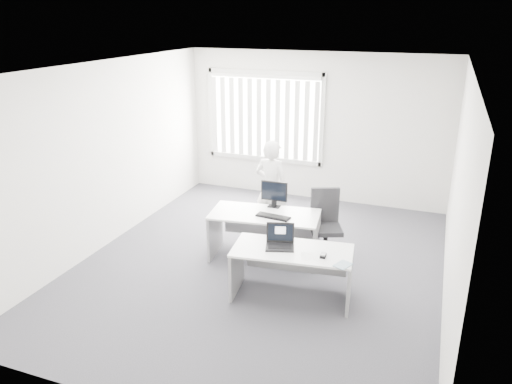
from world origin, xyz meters
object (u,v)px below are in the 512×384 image
at_px(monitor, 274,194).
at_px(desk_far, 265,226).
at_px(person, 272,188).
at_px(laptop, 280,238).
at_px(office_chair, 325,236).
at_px(desk_near, 292,263).

bearing_deg(monitor, desk_far, -100.15).
height_order(person, laptop, person).
relative_size(office_chair, monitor, 2.54).
relative_size(desk_far, monitor, 4.12).
relative_size(desk_near, laptop, 4.42).
xyz_separation_m(office_chair, laptop, (-0.28, -1.33, 0.50)).
height_order(office_chair, laptop, office_chair).
bearing_deg(person, monitor, 122.00).
height_order(desk_near, laptop, laptop).
distance_m(desk_near, desk_far, 1.14).
bearing_deg(person, office_chair, 164.52).
bearing_deg(desk_far, person, 95.09).
bearing_deg(office_chair, person, 132.51).
bearing_deg(monitor, desk_near, -63.56).
distance_m(desk_near, person, 2.02).
relative_size(desk_far, person, 1.05).
bearing_deg(office_chair, desk_near, -117.60).
relative_size(desk_near, person, 0.99).
distance_m(desk_near, office_chair, 1.33).
height_order(desk_near, office_chair, office_chair).
bearing_deg(laptop, desk_far, 103.59).
bearing_deg(person, desk_far, 112.40).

